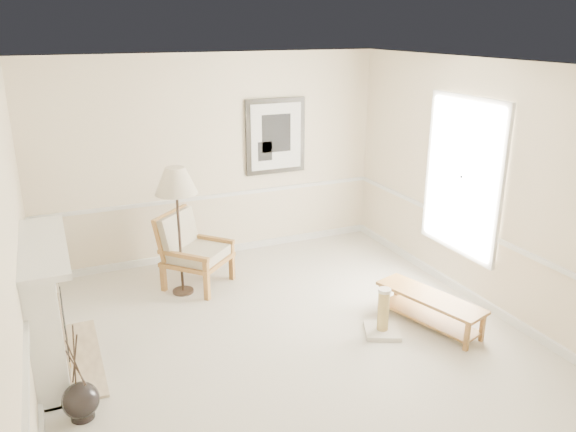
# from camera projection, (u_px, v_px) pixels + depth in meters

# --- Properties ---
(ground) EXTENTS (5.50, 5.50, 0.00)m
(ground) POSITION_uv_depth(u_px,v_px,m) (291.00, 344.00, 6.02)
(ground) COLOR silver
(ground) RESTS_ON ground
(room) EXTENTS (5.04, 5.54, 2.92)m
(room) POSITION_uv_depth(u_px,v_px,m) (301.00, 173.00, 5.53)
(room) COLOR beige
(room) RESTS_ON ground
(fireplace) EXTENTS (0.64, 1.64, 1.31)m
(fireplace) POSITION_uv_depth(u_px,v_px,m) (46.00, 308.00, 5.44)
(fireplace) COLOR white
(fireplace) RESTS_ON ground
(floor_vase) EXTENTS (0.32, 0.32, 0.93)m
(floor_vase) POSITION_uv_depth(u_px,v_px,m) (81.00, 401.00, 4.84)
(floor_vase) COLOR black
(floor_vase) RESTS_ON ground
(armchair) EXTENTS (1.06, 1.07, 0.97)m
(armchair) POSITION_uv_depth(u_px,v_px,m) (190.00, 247.00, 7.26)
(armchair) COLOR olive
(armchair) RESTS_ON ground
(floor_lamp) EXTENTS (0.66, 0.66, 1.65)m
(floor_lamp) POSITION_uv_depth(u_px,v_px,m) (176.00, 184.00, 6.72)
(floor_lamp) COLOR black
(floor_lamp) RESTS_ON ground
(bench) EXTENTS (0.74, 1.34, 0.37)m
(bench) POSITION_uv_depth(u_px,v_px,m) (430.00, 305.00, 6.33)
(bench) COLOR olive
(bench) RESTS_ON ground
(scratching_post) EXTENTS (0.50, 0.50, 0.54)m
(scratching_post) POSITION_uv_depth(u_px,v_px,m) (383.00, 319.00, 6.19)
(scratching_post) COLOR silver
(scratching_post) RESTS_ON ground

